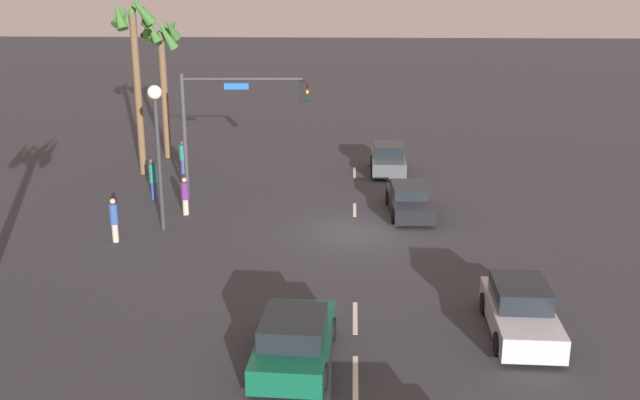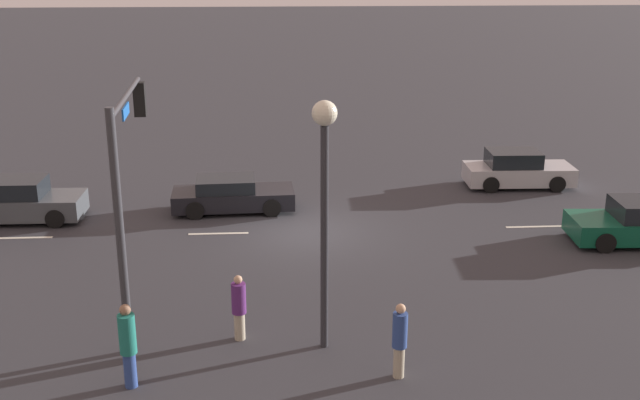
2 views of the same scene
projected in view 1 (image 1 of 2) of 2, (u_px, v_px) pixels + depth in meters
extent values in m
plane|color=#333338|center=(355.00, 232.00, 29.08)|extent=(220.00, 220.00, 0.00)
cube|color=silver|center=(355.00, 379.00, 18.20)|extent=(2.39, 0.14, 0.01)
cube|color=silver|center=(355.00, 318.00, 21.56)|extent=(2.17, 0.14, 0.01)
cube|color=silver|center=(355.00, 210.00, 31.86)|extent=(1.98, 0.14, 0.01)
cube|color=silver|center=(354.00, 173.00, 38.11)|extent=(2.29, 0.14, 0.01)
cube|color=black|center=(409.00, 203.00, 31.24)|extent=(4.38, 1.88, 0.62)
cube|color=black|center=(409.00, 190.00, 31.33)|extent=(2.13, 1.58, 0.46)
cylinder|color=black|center=(432.00, 216.00, 30.00)|extent=(0.65, 0.25, 0.64)
cylinder|color=black|center=(394.00, 216.00, 30.00)|extent=(0.65, 0.25, 0.64)
cylinder|color=black|center=(423.00, 198.00, 32.56)|extent=(0.65, 0.25, 0.64)
cylinder|color=black|center=(388.00, 198.00, 32.56)|extent=(0.65, 0.25, 0.64)
cube|color=#0F5138|center=(295.00, 344.00, 18.98)|extent=(4.25, 2.05, 0.67)
cube|color=black|center=(293.00, 327.00, 18.56)|extent=(2.08, 1.72, 0.57)
cylinder|color=black|center=(270.00, 326.00, 20.34)|extent=(0.65, 0.25, 0.64)
cylinder|color=black|center=(332.00, 329.00, 20.18)|extent=(0.65, 0.25, 0.64)
cylinder|color=black|center=(253.00, 373.00, 17.88)|extent=(0.65, 0.25, 0.64)
cylinder|color=black|center=(323.00, 377.00, 17.72)|extent=(0.65, 0.25, 0.64)
cube|color=#474C51|center=(388.00, 163.00, 38.07)|extent=(3.95, 1.78, 0.73)
cube|color=black|center=(388.00, 150.00, 38.11)|extent=(1.90, 1.55, 0.59)
cylinder|color=black|center=(405.00, 173.00, 36.92)|extent=(0.64, 0.23, 0.64)
cylinder|color=black|center=(373.00, 172.00, 37.01)|extent=(0.64, 0.23, 0.64)
cylinder|color=black|center=(402.00, 161.00, 39.25)|extent=(0.64, 0.23, 0.64)
cylinder|color=black|center=(372.00, 161.00, 39.34)|extent=(0.64, 0.23, 0.64)
cube|color=#B7B7BC|center=(520.00, 317.00, 20.48)|extent=(4.22, 1.83, 0.70)
cube|color=black|center=(521.00, 293.00, 20.53)|extent=(2.04, 1.56, 0.59)
cylinder|color=black|center=(560.00, 346.00, 19.24)|extent=(0.65, 0.24, 0.64)
cylinder|color=black|center=(499.00, 344.00, 19.35)|extent=(0.65, 0.24, 0.64)
cylinder|color=black|center=(539.00, 305.00, 21.71)|extent=(0.65, 0.24, 0.64)
cylinder|color=black|center=(485.00, 303.00, 21.82)|extent=(0.65, 0.24, 0.64)
cylinder|color=#38383D|center=(185.00, 137.00, 32.86)|extent=(0.20, 0.20, 5.77)
cylinder|color=#38383D|center=(242.00, 79.00, 32.12)|extent=(0.40, 5.40, 0.12)
cube|color=black|center=(303.00, 92.00, 32.30)|extent=(0.34, 0.34, 0.95)
sphere|color=#360503|center=(307.00, 85.00, 32.22)|extent=(0.20, 0.20, 0.20)
sphere|color=orange|center=(307.00, 92.00, 32.31)|extent=(0.20, 0.20, 0.20)
sphere|color=black|center=(307.00, 99.00, 32.39)|extent=(0.20, 0.20, 0.20)
cube|color=#1959B2|center=(236.00, 86.00, 32.21)|extent=(0.10, 1.10, 0.28)
cylinder|color=#2D2D33|center=(159.00, 166.00, 28.58)|extent=(0.18, 0.18, 5.31)
sphere|color=#F2EACC|center=(155.00, 92.00, 27.74)|extent=(0.56, 0.56, 0.56)
cylinder|color=#2D478C|center=(184.00, 166.00, 37.97)|extent=(0.30, 0.30, 0.73)
cylinder|color=#1E7266|center=(183.00, 152.00, 37.75)|extent=(0.40, 0.40, 0.79)
sphere|color=brown|center=(182.00, 143.00, 37.60)|extent=(0.22, 0.22, 0.22)
cylinder|color=#B2A58C|center=(115.00, 233.00, 27.84)|extent=(0.28, 0.28, 0.73)
cylinder|color=#2D478C|center=(114.00, 214.00, 27.62)|extent=(0.37, 0.37, 0.80)
sphere|color=tan|center=(113.00, 201.00, 27.47)|extent=(0.22, 0.22, 0.22)
cylinder|color=#B2A58C|center=(186.00, 207.00, 31.14)|extent=(0.26, 0.26, 0.69)
cylinder|color=#59266B|center=(185.00, 191.00, 30.93)|extent=(0.35, 0.35, 0.76)
sphere|color=tan|center=(184.00, 180.00, 30.79)|extent=(0.20, 0.20, 0.20)
cylinder|color=#2D478C|center=(154.00, 191.00, 33.36)|extent=(0.36, 0.36, 0.81)
cylinder|color=#1E7266|center=(153.00, 173.00, 33.12)|extent=(0.48, 0.48, 0.88)
sphere|color=#8C664C|center=(152.00, 161.00, 32.95)|extent=(0.24, 0.24, 0.24)
cylinder|color=brown|center=(165.00, 96.00, 40.52)|extent=(0.39, 0.39, 7.07)
cone|color=#38702D|center=(163.00, 31.00, 40.32)|extent=(0.70, 1.71, 1.56)
cone|color=#38702D|center=(151.00, 26.00, 39.83)|extent=(1.50, 1.23, 1.49)
cone|color=#38702D|center=(147.00, 28.00, 39.29)|extent=(1.29, 0.84, 1.51)
cone|color=#38702D|center=(151.00, 30.00, 38.75)|extent=(1.03, 1.46, 1.67)
cone|color=#38702D|center=(165.00, 34.00, 38.77)|extent=(1.18, 1.44, 1.81)
cone|color=#38702D|center=(171.00, 29.00, 39.24)|extent=(1.44, 0.93, 1.32)
cone|color=#38702D|center=(172.00, 28.00, 39.87)|extent=(1.42, 1.36, 1.33)
cylinder|color=brown|center=(138.00, 96.00, 36.79)|extent=(0.37, 0.37, 8.19)
cone|color=#38702D|center=(134.00, 8.00, 36.27)|extent=(0.76, 1.25, 1.63)
cone|color=#38702D|center=(122.00, 15.00, 35.91)|extent=(1.45, 1.04, 1.36)
cone|color=#38702D|center=(119.00, 14.00, 35.11)|extent=(1.19, 1.22, 1.61)
cone|color=#38702D|center=(140.00, 9.00, 34.97)|extent=(1.45, 1.44, 1.62)
cone|color=#38702D|center=(145.00, 14.00, 35.69)|extent=(1.32, 0.75, 1.32)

